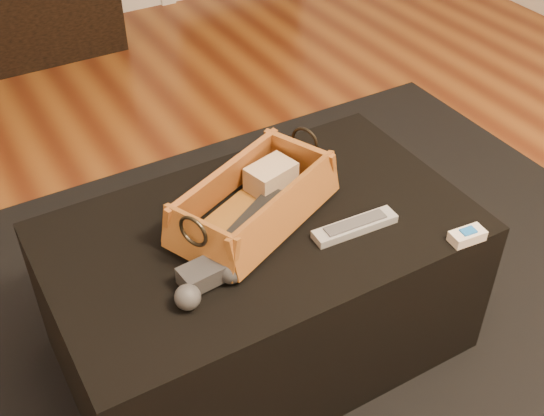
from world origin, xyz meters
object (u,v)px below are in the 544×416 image
game_controller (206,280)px  ottoman (261,289)px  wicker_basket (254,203)px  tv_remote (254,218)px  cream_gadget (467,236)px  silver_remote (355,226)px

game_controller → ottoman: bearing=31.9°
ottoman → wicker_basket: 0.26m
wicker_basket → game_controller: (-0.20, -0.15, -0.02)m
tv_remote → wicker_basket: bearing=30.9°
game_controller → cream_gadget: 0.60m
ottoman → game_controller: bearing=-148.1°
game_controller → cream_gadget: (0.58, -0.16, -0.01)m
tv_remote → game_controller: bearing=-175.5°
tv_remote → wicker_basket: (0.01, 0.02, 0.02)m
tv_remote → ottoman: bearing=-48.6°
tv_remote → game_controller: size_ratio=1.26×
game_controller → silver_remote: size_ratio=0.83×
wicker_basket → game_controller: wicker_basket is taller
tv_remote → game_controller: 0.23m
wicker_basket → cream_gadget: bearing=-38.8°
tv_remote → wicker_basket: size_ratio=0.47×
silver_remote → game_controller: bearing=-179.8°
wicker_basket → silver_remote: wicker_basket is taller
ottoman → tv_remote: (-0.01, 0.00, 0.24)m
tv_remote → silver_remote: (0.20, -0.13, -0.02)m
wicker_basket → cream_gadget: size_ratio=5.50×
tv_remote → silver_remote: bearing=-63.0°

